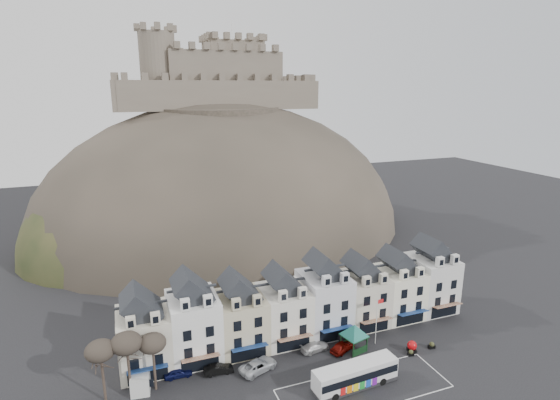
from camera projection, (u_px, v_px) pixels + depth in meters
The scene contains 21 objects.
ground at pixel (355, 398), 54.12m from camera, with size 300.00×300.00×0.00m, color black.
coach_bay_markings at pixel (364, 388), 55.94m from camera, with size 22.00×7.50×0.01m, color silver.
townhouse_terrace at pixel (305, 302), 67.31m from camera, with size 54.40×9.35×11.80m.
castle_hill at pixel (229, 231), 116.99m from camera, with size 100.00×76.00×68.00m.
castle at pixel (215, 76), 113.01m from camera, with size 50.20×22.20×22.00m.
tree_left_far at pixel (100, 351), 52.01m from camera, with size 3.61×3.61×8.24m.
tree_left_mid at pixel (126, 344), 52.94m from camera, with size 3.78×3.78×8.64m.
tree_left_near at pixel (152, 344), 54.14m from camera, with size 3.43×3.43×7.84m.
bus at pixel (355, 374), 55.85m from camera, with size 11.64×3.35×3.25m.
bus_shelter at pixel (354, 330), 63.32m from camera, with size 6.31×6.31×4.12m.
red_buoy at pixel (412, 346), 63.48m from camera, with size 1.42×1.42×1.71m.
flagpole at pixel (377, 318), 64.68m from camera, with size 1.07×0.13×7.42m.
white_van at pixel (141, 377), 56.27m from camera, with size 2.93×5.52×2.41m.
planter_west at pixel (411, 353), 62.64m from camera, with size 0.97×0.64×0.91m.
planter_east at pixel (432, 345), 64.38m from camera, with size 1.09×0.71×1.02m.
car_navy at pixel (178, 373), 58.01m from camera, with size 1.49×3.70×1.26m, color #0C113F.
car_black at pixel (218, 369), 58.67m from camera, with size 1.38×3.96×1.31m, color black.
car_silver at pixel (258, 366), 59.26m from camera, with size 2.51×5.36×1.51m, color silver.
car_white at pixel (315, 347), 63.76m from camera, with size 1.80×4.43×1.29m, color #BCBCBC.
car_maroon at pixel (343, 346), 63.69m from camera, with size 1.75×4.35×1.48m, color #630A05.
car_charcoal at pixel (350, 334), 66.87m from camera, with size 1.45×4.17×1.37m, color black.
Camera 1 is at (-25.06, -39.95, 37.41)m, focal length 28.00 mm.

